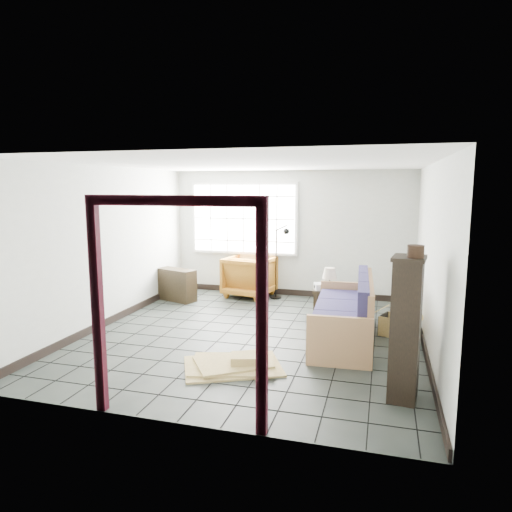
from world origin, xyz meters
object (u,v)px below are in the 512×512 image
(armchair, at_px, (250,274))
(tall_shelf, at_px, (406,328))
(futon_sofa, at_px, (347,317))
(side_table, at_px, (326,294))

(armchair, bearing_deg, tall_shelf, 137.33)
(futon_sofa, distance_m, side_table, 1.32)
(side_table, height_order, tall_shelf, tall_shelf)
(armchair, relative_size, side_table, 1.91)
(armchair, distance_m, side_table, 2.00)
(armchair, xyz_separation_m, tall_shelf, (2.92, -4.01, 0.33))
(futon_sofa, relative_size, tall_shelf, 1.44)
(side_table, distance_m, tall_shelf, 3.24)
(futon_sofa, bearing_deg, armchair, 131.12)
(futon_sofa, xyz_separation_m, armchair, (-2.18, 2.26, 0.11))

